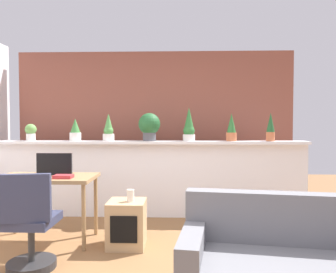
{
  "coord_description": "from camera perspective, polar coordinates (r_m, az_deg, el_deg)",
  "views": [
    {
      "loc": [
        0.39,
        -2.66,
        1.34
      ],
      "look_at": [
        0.27,
        0.91,
        1.2
      ],
      "focal_mm": 34.67,
      "sensor_mm": 36.0,
      "label": 1
    }
  ],
  "objects": [
    {
      "name": "potted_plant_0",
      "position": [
        5.11,
        -22.98,
        0.79
      ],
      "size": [
        0.16,
        0.16,
        0.24
      ],
      "color": "silver",
      "rests_on": "plant_shelf"
    },
    {
      "name": "potted_plant_1",
      "position": [
        4.89,
        -15.98,
        1.03
      ],
      "size": [
        0.16,
        0.16,
        0.32
      ],
      "color": "silver",
      "rests_on": "plant_shelf"
    },
    {
      "name": "brick_wall_behind",
      "position": [
        5.28,
        -2.36,
        1.25
      ],
      "size": [
        4.41,
        0.1,
        2.5
      ],
      "primitive_type": "cube",
      "color": "brown",
      "rests_on": "ground"
    },
    {
      "name": "couch",
      "position": [
        2.65,
        20.81,
        -21.4
      ],
      "size": [
        1.65,
        0.98,
        0.8
      ],
      "color": "slate",
      "rests_on": "ground"
    },
    {
      "name": "potted_plant_4",
      "position": [
        4.63,
        3.7,
        1.77
      ],
      "size": [
        0.17,
        0.17,
        0.48
      ],
      "color": "silver",
      "rests_on": "plant_shelf"
    },
    {
      "name": "divider_wall",
      "position": [
        4.75,
        -2.88,
        -7.62
      ],
      "size": [
        4.41,
        0.16,
        1.06
      ],
      "primitive_type": "cube",
      "color": "white",
      "rests_on": "ground"
    },
    {
      "name": "potted_plant_6",
      "position": [
        4.77,
        17.58,
        1.58
      ],
      "size": [
        0.12,
        0.12,
        0.4
      ],
      "color": "#C66B42",
      "rests_on": "plant_shelf"
    },
    {
      "name": "plant_shelf",
      "position": [
        4.65,
        -2.93,
        -1.02
      ],
      "size": [
        4.41,
        0.3,
        0.04
      ],
      "primitive_type": "cube",
      "color": "white",
      "rests_on": "divider_wall"
    },
    {
      "name": "book_on_desk",
      "position": [
        3.72,
        -17.92,
        -6.72
      ],
      "size": [
        0.2,
        0.13,
        0.04
      ],
      "primitive_type": "cube",
      "color": "#B22D33",
      "rests_on": "desk"
    },
    {
      "name": "tv_monitor",
      "position": [
        3.97,
        -19.36,
        -4.6
      ],
      "size": [
        0.41,
        0.04,
        0.25
      ],
      "primitive_type": "cube",
      "color": "black",
      "rests_on": "desk"
    },
    {
      "name": "potted_plant_5",
      "position": [
        4.67,
        11.09,
        1.46
      ],
      "size": [
        0.15,
        0.15,
        0.39
      ],
      "color": "#C66B42",
      "rests_on": "plant_shelf"
    },
    {
      "name": "office_chair",
      "position": [
        3.3,
        -23.2,
        -14.71
      ],
      "size": [
        0.47,
        0.48,
        0.91
      ],
      "color": "#262628",
      "rests_on": "ground"
    },
    {
      "name": "potted_plant_2",
      "position": [
        4.74,
        -10.42,
        1.23
      ],
      "size": [
        0.16,
        0.16,
        0.39
      ],
      "color": "silver",
      "rests_on": "plant_shelf"
    },
    {
      "name": "side_cube_shelf",
      "position": [
        3.69,
        -7.28,
        -14.97
      ],
      "size": [
        0.4,
        0.41,
        0.5
      ],
      "color": "tan",
      "rests_on": "ground"
    },
    {
      "name": "potted_plant_3",
      "position": [
        4.64,
        -3.31,
        1.94
      ],
      "size": [
        0.31,
        0.31,
        0.4
      ],
      "color": "#4C4C51",
      "rests_on": "plant_shelf"
    },
    {
      "name": "desk",
      "position": [
        3.96,
        -20.65,
        -7.74
      ],
      "size": [
        1.1,
        0.6,
        0.75
      ],
      "color": "#99754C",
      "rests_on": "ground"
    },
    {
      "name": "vase_on_shelf",
      "position": [
        3.59,
        -6.61,
        -10.27
      ],
      "size": [
        0.08,
        0.08,
        0.13
      ],
      "primitive_type": "cylinder",
      "color": "silver",
      "rests_on": "side_cube_shelf"
    }
  ]
}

